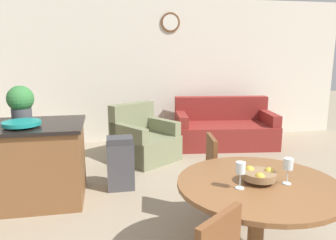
# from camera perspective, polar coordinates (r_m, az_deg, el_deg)

# --- Properties ---
(wall_back) EXTENTS (8.00, 0.09, 2.70)m
(wall_back) POSITION_cam_1_polar(r_m,az_deg,el_deg) (6.37, -3.67, 8.59)
(wall_back) COLOR silver
(wall_back) RESTS_ON ground_plane
(dining_table) EXTENTS (1.22, 1.22, 0.74)m
(dining_table) POSITION_cam_1_polar(r_m,az_deg,el_deg) (2.65, 15.31, -13.77)
(dining_table) COLOR brown
(dining_table) RESTS_ON ground_plane
(dining_chair_far_side) EXTENTS (0.47, 0.47, 0.88)m
(dining_chair_far_side) POSITION_cam_1_polar(r_m,az_deg,el_deg) (3.41, 9.46, -9.16)
(dining_chair_far_side) COLOR brown
(dining_chair_far_side) RESTS_ON ground_plane
(fruit_bowl) EXTENTS (0.25, 0.25, 0.11)m
(fruit_bowl) POSITION_cam_1_polar(r_m,az_deg,el_deg) (2.57, 15.59, -9.21)
(fruit_bowl) COLOR olive
(fruit_bowl) RESTS_ON dining_table
(wine_glass_left) EXTENTS (0.07, 0.07, 0.20)m
(wine_glass_left) POSITION_cam_1_polar(r_m,az_deg,el_deg) (2.39, 12.51, -8.34)
(wine_glass_left) COLOR silver
(wine_glass_left) RESTS_ON dining_table
(wine_glass_right) EXTENTS (0.07, 0.07, 0.20)m
(wine_glass_right) POSITION_cam_1_polar(r_m,az_deg,el_deg) (2.57, 20.20, -7.38)
(wine_glass_right) COLOR silver
(wine_glass_right) RESTS_ON dining_table
(kitchen_island) EXTENTS (1.41, 0.90, 0.91)m
(kitchen_island) POSITION_cam_1_polar(r_m,az_deg,el_deg) (4.11, -24.17, -6.90)
(kitchen_island) COLOR brown
(kitchen_island) RESTS_ON ground_plane
(teal_bowl) EXTENTS (0.40, 0.40, 0.06)m
(teal_bowl) POSITION_cam_1_polar(r_m,az_deg,el_deg) (3.82, -24.13, -0.54)
(teal_bowl) COLOR teal
(teal_bowl) RESTS_ON kitchen_island
(potted_plant) EXTENTS (0.30, 0.30, 0.41)m
(potted_plant) POSITION_cam_1_polar(r_m,az_deg,el_deg) (4.19, -24.28, 2.90)
(potted_plant) COLOR #4C4C51
(potted_plant) RESTS_ON kitchen_island
(trash_bin) EXTENTS (0.33, 0.27, 0.67)m
(trash_bin) POSITION_cam_1_polar(r_m,az_deg,el_deg) (4.19, -8.29, -7.45)
(trash_bin) COLOR #47474C
(trash_bin) RESTS_ON ground_plane
(couch) EXTENTS (1.88, 1.17, 0.87)m
(couch) POSITION_cam_1_polar(r_m,az_deg,el_deg) (6.17, 9.74, -1.61)
(couch) COLOR maroon
(couch) RESTS_ON ground_plane
(armchair) EXTENTS (1.15, 1.16, 0.88)m
(armchair) POSITION_cam_1_polar(r_m,az_deg,el_deg) (5.29, -4.29, -3.69)
(armchair) COLOR #7A7F5B
(armchair) RESTS_ON ground_plane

